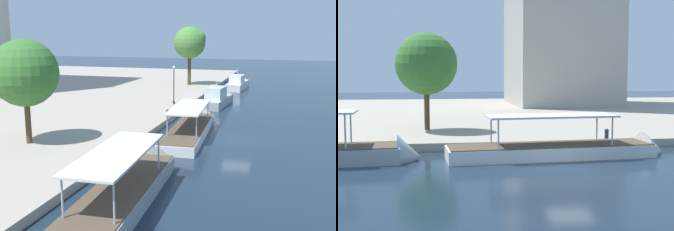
{
  "view_description": "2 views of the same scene",
  "coord_description": "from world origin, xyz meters",
  "views": [
    {
      "loc": [
        -35.18,
        -4.31,
        9.25
      ],
      "look_at": [
        -2.84,
        5.46,
        2.38
      ],
      "focal_mm": 43.84,
      "sensor_mm": 36.0,
      "label": 1
    },
    {
      "loc": [
        -7.01,
        -24.43,
        5.4
      ],
      "look_at": [
        -2.87,
        4.97,
        2.69
      ],
      "focal_mm": 49.79,
      "sensor_mm": 36.0,
      "label": 2
    }
  ],
  "objects": [
    {
      "name": "tree_0",
      "position": [
        -8.27,
        15.45,
        6.15
      ],
      "size": [
        5.27,
        5.23,
        8.2
      ],
      "color": "#4C3823",
      "rests_on": "dock_promenade"
    },
    {
      "name": "ground_plane",
      "position": [
        0.0,
        0.0,
        0.0
      ],
      "size": [
        220.0,
        220.0,
        0.0
      ],
      "primitive_type": "plane",
      "color": "#192838"
    },
    {
      "name": "tour_boat_1",
      "position": [
        -15.3,
        4.22,
        0.36
      ],
      "size": [
        15.0,
        3.85,
        4.31
      ],
      "rotation": [
        0.0,
        0.0,
        0.06
      ],
      "color": "#9EA3A8",
      "rests_on": "ground_plane"
    },
    {
      "name": "motor_yacht_4",
      "position": [
        33.28,
        4.14,
        0.7
      ],
      "size": [
        9.3,
        2.92,
        4.14
      ],
      "rotation": [
        0.0,
        0.0,
        -0.07
      ],
      "color": "silver",
      "rests_on": "ground_plane"
    },
    {
      "name": "mooring_bollard_1",
      "position": [
        4.95,
        7.86,
        1.01
      ],
      "size": [
        0.32,
        0.32,
        0.78
      ],
      "color": "#2D2D33",
      "rests_on": "dock_promenade"
    },
    {
      "name": "lamp_post",
      "position": [
        12.66,
        9.39,
        3.23
      ],
      "size": [
        0.35,
        0.35,
        4.67
      ],
      "color": "black",
      "rests_on": "dock_promenade"
    },
    {
      "name": "motor_yacht_3",
      "position": [
        16.82,
        4.64,
        0.71
      ],
      "size": [
        9.13,
        3.13,
        4.2
      ],
      "rotation": [
        0.0,
        0.0,
        -0.08
      ],
      "color": "#9EA3A8",
      "rests_on": "ground_plane"
    },
    {
      "name": "tour_boat_2",
      "position": [
        0.99,
        4.36,
        0.29
      ],
      "size": [
        14.63,
        3.98,
        3.96
      ],
      "rotation": [
        0.0,
        0.0,
        0.07
      ],
      "color": "silver",
      "rests_on": "ground_plane"
    },
    {
      "name": "tree_1",
      "position": [
        31.38,
        11.86,
        7.62
      ],
      "size": [
        5.24,
        5.32,
        9.6
      ],
      "color": "#4C3823",
      "rests_on": "dock_promenade"
    }
  ]
}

